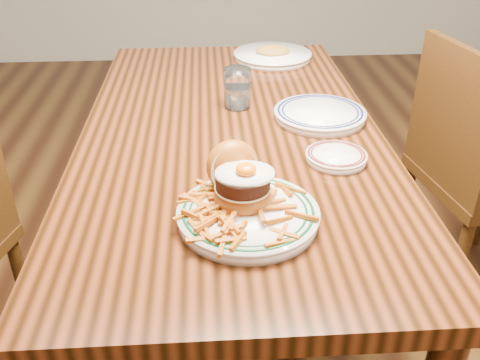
{
  "coord_description": "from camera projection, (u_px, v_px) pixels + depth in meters",
  "views": [
    {
      "loc": [
        -0.07,
        -1.4,
        1.4
      ],
      "look_at": [
        -0.0,
        -0.48,
        0.85
      ],
      "focal_mm": 40.0,
      "sensor_mm": 36.0,
      "label": 1
    }
  ],
  "objects": [
    {
      "name": "table",
      "position": [
        231.0,
        154.0,
        1.59
      ],
      "size": [
        0.85,
        1.6,
        0.75
      ],
      "color": "black",
      "rests_on": "floor"
    },
    {
      "name": "chair_right",
      "position": [
        473.0,
        169.0,
        1.85
      ],
      "size": [
        0.5,
        0.5,
        0.93
      ],
      "rotation": [
        0.0,
        0.0,
        3.31
      ],
      "color": "#3F240D",
      "rests_on": "floor"
    },
    {
      "name": "water_glass",
      "position": [
        237.0,
        90.0,
        1.65
      ],
      "size": [
        0.08,
        0.08,
        0.12
      ],
      "color": "white",
      "rests_on": "table"
    },
    {
      "name": "side_plate",
      "position": [
        336.0,
        156.0,
        1.36
      ],
      "size": [
        0.16,
        0.16,
        0.02
      ],
      "rotation": [
        0.0,
        0.0,
        -0.21
      ],
      "color": "white",
      "rests_on": "table"
    },
    {
      "name": "main_plate",
      "position": [
        245.0,
        202.0,
        1.13
      ],
      "size": [
        0.3,
        0.32,
        0.15
      ],
      "rotation": [
        0.0,
        0.0,
        0.24
      ],
      "color": "white",
      "rests_on": "table"
    },
    {
      "name": "rear_plate",
      "position": [
        320.0,
        114.0,
        1.59
      ],
      "size": [
        0.27,
        0.27,
        0.03
      ],
      "rotation": [
        0.0,
        0.0,
        0.18
      ],
      "color": "white",
      "rests_on": "table"
    },
    {
      "name": "floor",
      "position": [
        233.0,
        317.0,
        1.92
      ],
      "size": [
        6.0,
        6.0,
        0.0
      ],
      "primitive_type": "plane",
      "color": "black",
      "rests_on": "ground"
    },
    {
      "name": "far_plate",
      "position": [
        273.0,
        55.0,
        2.07
      ],
      "size": [
        0.3,
        0.3,
        0.05
      ],
      "rotation": [
        0.0,
        0.0,
        0.13
      ],
      "color": "white",
      "rests_on": "table"
    }
  ]
}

